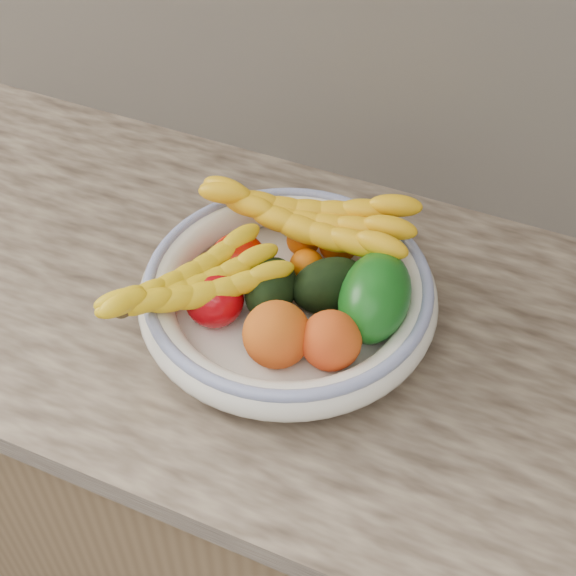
% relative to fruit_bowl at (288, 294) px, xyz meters
% --- Properties ---
extents(kitchen_counter, '(2.44, 0.66, 1.40)m').
position_rel_fruit_bowl_xyz_m(kitchen_counter, '(0.00, 0.03, -0.48)').
color(kitchen_counter, brown).
rests_on(kitchen_counter, ground).
extents(fruit_bowl, '(0.39, 0.39, 0.08)m').
position_rel_fruit_bowl_xyz_m(fruit_bowl, '(0.00, 0.00, 0.00)').
color(fruit_bowl, white).
rests_on(fruit_bowl, kitchen_counter).
extents(clementine_back_left, '(0.06, 0.06, 0.04)m').
position_rel_fruit_bowl_xyz_m(clementine_back_left, '(-0.02, 0.10, 0.01)').
color(clementine_back_left, '#DD5B04').
rests_on(clementine_back_left, fruit_bowl).
extents(clementine_back_right, '(0.06, 0.06, 0.05)m').
position_rel_fruit_bowl_xyz_m(clementine_back_right, '(0.03, 0.11, 0.01)').
color(clementine_back_right, '#EB5304').
rests_on(clementine_back_right, fruit_bowl).
extents(clementine_back_mid, '(0.05, 0.05, 0.04)m').
position_rel_fruit_bowl_xyz_m(clementine_back_mid, '(0.00, 0.05, 0.01)').
color(clementine_back_mid, '#E56604').
rests_on(clementine_back_mid, fruit_bowl).
extents(tomato_left, '(0.09, 0.09, 0.07)m').
position_rel_fruit_bowl_xyz_m(tomato_left, '(-0.08, 0.02, 0.01)').
color(tomato_left, '#AD0D00').
rests_on(tomato_left, fruit_bowl).
extents(tomato_near_left, '(0.10, 0.10, 0.07)m').
position_rel_fruit_bowl_xyz_m(tomato_near_left, '(-0.08, -0.06, 0.01)').
color(tomato_near_left, '#AA050C').
rests_on(tomato_near_left, fruit_bowl).
extents(avocado_center, '(0.08, 0.10, 0.07)m').
position_rel_fruit_bowl_xyz_m(avocado_center, '(-0.02, -0.01, 0.02)').
color(avocado_center, black).
rests_on(avocado_center, fruit_bowl).
extents(avocado_right, '(0.12, 0.12, 0.07)m').
position_rel_fruit_bowl_xyz_m(avocado_right, '(0.05, 0.02, 0.02)').
color(avocado_right, black).
rests_on(avocado_right, fruit_bowl).
extents(green_mango, '(0.13, 0.15, 0.12)m').
position_rel_fruit_bowl_xyz_m(green_mango, '(0.11, 0.02, 0.03)').
color(green_mango, '#0F5012').
rests_on(green_mango, fruit_bowl).
extents(peach_front, '(0.11, 0.11, 0.08)m').
position_rel_fruit_bowl_xyz_m(peach_front, '(0.02, -0.08, 0.02)').
color(peach_front, orange).
rests_on(peach_front, fruit_bowl).
extents(peach_right, '(0.09, 0.09, 0.08)m').
position_rel_fruit_bowl_xyz_m(peach_right, '(0.09, -0.07, 0.02)').
color(peach_right, orange).
rests_on(peach_right, fruit_bowl).
extents(banana_bunch_back, '(0.33, 0.15, 0.09)m').
position_rel_fruit_bowl_xyz_m(banana_bunch_back, '(-0.02, 0.10, 0.04)').
color(banana_bunch_back, yellow).
rests_on(banana_bunch_back, fruit_bowl).
extents(banana_bunch_front, '(0.24, 0.28, 0.07)m').
position_rel_fruit_bowl_xyz_m(banana_bunch_front, '(-0.10, -0.07, 0.03)').
color(banana_bunch_front, yellow).
rests_on(banana_bunch_front, fruit_bowl).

